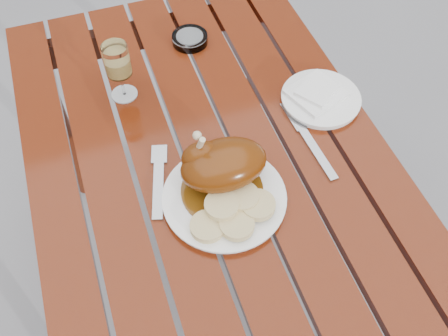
# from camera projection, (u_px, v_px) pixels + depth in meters

# --- Properties ---
(ground) EXTENTS (60.00, 60.00, 0.00)m
(ground) POSITION_uv_depth(u_px,v_px,m) (213.00, 283.00, 1.74)
(ground) COLOR slate
(ground) RESTS_ON ground
(table) EXTENTS (0.80, 1.20, 0.75)m
(table) POSITION_uv_depth(u_px,v_px,m) (211.00, 231.00, 1.44)
(table) COLOR maroon
(table) RESTS_ON ground
(dinner_plate) EXTENTS (0.34, 0.34, 0.02)m
(dinner_plate) POSITION_uv_depth(u_px,v_px,m) (224.00, 198.00, 1.05)
(dinner_plate) COLOR white
(dinner_plate) RESTS_ON table
(roast_duck) EXTENTS (0.19, 0.18, 0.13)m
(roast_duck) POSITION_uv_depth(u_px,v_px,m) (220.00, 165.00, 1.03)
(roast_duck) COLOR #5A320A
(roast_duck) RESTS_ON dinner_plate
(bread_dumplings) EXTENTS (0.18, 0.13, 0.03)m
(bread_dumplings) POSITION_uv_depth(u_px,v_px,m) (233.00, 211.00, 1.01)
(bread_dumplings) COLOR #DBC185
(bread_dumplings) RESTS_ON dinner_plate
(wine_glass) EXTENTS (0.08, 0.08, 0.15)m
(wine_glass) POSITION_uv_depth(u_px,v_px,m) (119.00, 72.00, 1.18)
(wine_glass) COLOR tan
(wine_glass) RESTS_ON table
(side_plate) EXTENTS (0.24, 0.24, 0.02)m
(side_plate) POSITION_uv_depth(u_px,v_px,m) (321.00, 99.00, 1.22)
(side_plate) COLOR white
(side_plate) RESTS_ON table
(napkin) EXTENTS (0.15, 0.15, 0.01)m
(napkin) POSITION_uv_depth(u_px,v_px,m) (316.00, 93.00, 1.22)
(napkin) COLOR white
(napkin) RESTS_ON side_plate
(ashtray) EXTENTS (0.12, 0.12, 0.02)m
(ashtray) POSITION_uv_depth(u_px,v_px,m) (190.00, 39.00, 1.35)
(ashtray) COLOR #B2B7BC
(ashtray) RESTS_ON table
(fork) EXTENTS (0.07, 0.18, 0.01)m
(fork) POSITION_uv_depth(u_px,v_px,m) (158.00, 184.00, 1.08)
(fork) COLOR gray
(fork) RESTS_ON table
(knife) EXTENTS (0.03, 0.21, 0.01)m
(knife) POSITION_uv_depth(u_px,v_px,m) (312.00, 145.00, 1.14)
(knife) COLOR gray
(knife) RESTS_ON table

